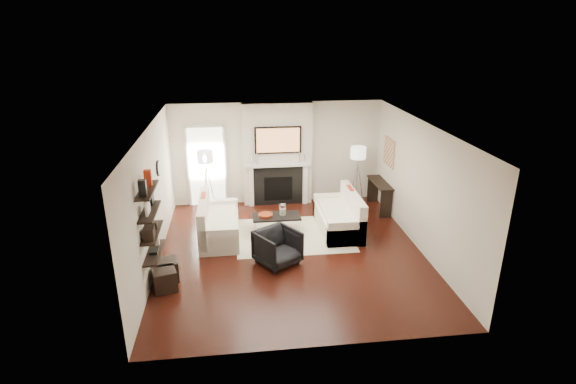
{
  "coord_description": "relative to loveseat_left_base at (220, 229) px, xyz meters",
  "views": [
    {
      "loc": [
        -1.1,
        -8.41,
        4.56
      ],
      "look_at": [
        0.0,
        0.6,
        1.15
      ],
      "focal_mm": 28.0,
      "sensor_mm": 36.0,
      "label": 1
    }
  ],
  "objects": [
    {
      "name": "loveseat_left_arm_n",
      "position": [
        0.0,
        -0.81,
        0.09
      ],
      "size": [
        0.85,
        0.18,
        0.6
      ],
      "primitive_type": "cube",
      "color": "white",
      "rests_on": "floor"
    },
    {
      "name": "wall_art",
      "position": [
        4.25,
        1.14,
        1.34
      ],
      "size": [
        0.03,
        0.7,
        0.7
      ],
      "primitive_type": "cube",
      "color": "tan",
      "rests_on": "wall_right"
    },
    {
      "name": "pillow_left_charcoal",
      "position": [
        -0.33,
        -0.3,
        0.51
      ],
      "size": [
        0.1,
        0.4,
        0.4
      ],
      "primitive_type": "cube",
      "color": "black",
      "rests_on": "loveseat_left_cushion"
    },
    {
      "name": "coffee_leg_nw",
      "position": [
        0.8,
        -0.1,
        -0.02
      ],
      "size": [
        0.02,
        0.02,
        0.38
      ],
      "primitive_type": "cylinder",
      "color": "silver",
      "rests_on": "floor"
    },
    {
      "name": "mantel_pilaster_r",
      "position": [
        2.24,
        1.8,
        0.34
      ],
      "size": [
        0.12,
        0.08,
        1.1
      ],
      "primitive_type": "cube",
      "color": "white",
      "rests_on": "floor"
    },
    {
      "name": "decor_magfile_a",
      "position": [
        -1.1,
        -2.24,
        1.85
      ],
      "size": [
        0.12,
        0.1,
        0.28
      ],
      "primitive_type": "cube",
      "color": "black",
      "rests_on": "shelf_top"
    },
    {
      "name": "shelf_upper",
      "position": [
        -1.1,
        -1.91,
        1.29
      ],
      "size": [
        0.25,
        1.0,
        0.04
      ],
      "primitive_type": "cube",
      "color": "black",
      "rests_on": "wall_left"
    },
    {
      "name": "copper_bowl",
      "position": [
        1.05,
        0.12,
        0.24
      ],
      "size": [
        0.34,
        0.34,
        0.06
      ],
      "primitive_type": "cylinder",
      "color": "#AC3F1C",
      "rests_on": "coffee_table"
    },
    {
      "name": "hurricane_glass",
      "position": [
        1.45,
        0.12,
        0.35
      ],
      "size": [
        0.15,
        0.15,
        0.26
      ],
      "primitive_type": "cylinder",
      "color": "white",
      "rests_on": "coffee_table"
    },
    {
      "name": "shelf_lower",
      "position": [
        -1.1,
        -1.91,
        0.89
      ],
      "size": [
        0.25,
        1.0,
        0.04
      ],
      "primitive_type": "cube",
      "color": "black",
      "rests_on": "wall_left"
    },
    {
      "name": "fireplace_surround",
      "position": [
        1.52,
        1.83,
        0.31
      ],
      "size": [
        1.3,
        0.02,
        1.04
      ],
      "primitive_type": "cube",
      "color": "black",
      "rests_on": "floor"
    },
    {
      "name": "candlestick_r_short",
      "position": [
        2.2,
        1.79,
        1.06
      ],
      "size": [
        0.04,
        0.04,
        0.24
      ],
      "primitive_type": "cylinder",
      "color": "silver",
      "rests_on": "mantel_shelf"
    },
    {
      "name": "mantel_pilaster_l",
      "position": [
        0.8,
        1.8,
        0.34
      ],
      "size": [
        0.12,
        0.08,
        1.1
      ],
      "primitive_type": "cube",
      "color": "white",
      "rests_on": "floor"
    },
    {
      "name": "loveseat_left_back",
      "position": [
        -0.33,
        0.0,
        0.32
      ],
      "size": [
        0.18,
        1.8,
        0.8
      ],
      "primitive_type": "cube",
      "color": "white",
      "rests_on": "floor"
    },
    {
      "name": "door_trim_r",
      "position": [
        0.15,
        2.05,
        0.84
      ],
      "size": [
        0.06,
        0.06,
        2.16
      ],
      "primitive_type": "cube",
      "color": "white",
      "rests_on": "floor"
    },
    {
      "name": "ottoman_far",
      "position": [
        -0.95,
        -2.03,
        -0.01
      ],
      "size": [
        0.5,
        0.5,
        0.4
      ],
      "primitive_type": "cube",
      "rotation": [
        0.0,
        0.0,
        0.28
      ],
      "color": "black",
      "rests_on": "floor"
    },
    {
      "name": "clock_face",
      "position": [
        -1.19,
        -0.01,
        1.49
      ],
      "size": [
        0.01,
        0.29,
        0.29
      ],
      "primitive_type": "cylinder",
      "rotation": [
        0.0,
        1.57,
        0.0
      ],
      "color": "white",
      "rests_on": "clock_rim"
    },
    {
      "name": "lamp_left_post",
      "position": [
        -0.33,
        1.64,
        0.39
      ],
      "size": [
        0.02,
        0.02,
        1.2
      ],
      "primitive_type": "cylinder",
      "color": "silver",
      "rests_on": "floor"
    },
    {
      "name": "lamp_left_leg_a",
      "position": [
        -0.22,
        1.64,
        0.39
      ],
      "size": [
        0.25,
        0.02,
        1.23
      ],
      "primitive_type": "cylinder",
      "rotation": [
        0.18,
        0.0,
        4.71
      ],
      "color": "silver",
      "rests_on": "floor"
    },
    {
      "name": "hallway_panel",
      "position": [
        -0.33,
        2.07,
        0.84
      ],
      "size": [
        0.9,
        0.02,
        2.1
      ],
      "primitive_type": "cube",
      "color": "white",
      "rests_on": "floor"
    },
    {
      "name": "pillow_right_orange",
      "position": [
        3.08,
        0.35,
        0.52
      ],
      "size": [
        0.1,
        0.42,
        0.42
      ],
      "primitive_type": "cube",
      "color": "#BA3316",
      "rests_on": "loveseat_right_cushion"
    },
    {
      "name": "console_leg_n",
      "position": [
        4.09,
        0.63,
        0.14
      ],
      "size": [
        0.3,
        0.04,
        0.71
      ],
      "primitive_type": "cube",
      "color": "black",
      "rests_on": "floor"
    },
    {
      "name": "lamp_right_leg_a",
      "position": [
        3.68,
        1.54,
        0.39
      ],
      "size": [
        0.25,
        0.02,
        1.23
      ],
      "primitive_type": "cylinder",
      "rotation": [
        0.18,
        0.0,
        4.71
      ],
      "color": "silver",
      "rests_on": "floor"
    },
    {
      "name": "lamp_right_leg_c",
      "position": [
        3.51,
        1.44,
        0.39
      ],
      "size": [
        0.14,
        0.22,
        1.23
      ],
      "primitive_type": "cylinder",
      "rotation": [
        0.18,
        0.0,
        2.62
      ],
      "color": "silver",
      "rests_on": "floor"
    },
    {
      "name": "loveseat_right_base",
      "position": [
        2.74,
        0.05,
        0.0
      ],
      "size": [
        0.85,
        1.8,
        0.42
      ],
      "primitive_type": "cube",
      "color": "white",
      "rests_on": "floor"
    },
    {
      "name": "loveseat_left_arm_s",
      "position": [
        0.0,
        0.81,
        0.09
      ],
      "size": [
        0.85,
        0.18,
        0.6
      ],
      "primitive_type": "cube",
      "color": "white",
      "rests_on": "floor"
    },
    {
      "name": "console_leg_s",
      "position": [
        4.09,
        1.73,
        0.14
      ],
      "size": [
        0.3,
        0.04,
        0.71
      ],
      "primitive_type": "cube",
      "color": "black",
      "rests_on": "floor"
    },
    {
      "name": "room_envelope",
      "position": [
        1.52,
        -0.91,
        1.14
      ],
      "size": [
        6.0,
        6.0,
        6.0
      ],
      "color": "black",
      "rests_on": "ground"
    },
    {
      "name": "tv_screen",
      "position": [
        1.52,
        1.77,
        1.57
      ],
      "size": [
        1.1,
        0.0,
        0.62
      ],
      "primitive_type": "cube",
      "color": "#BF723F",
      "rests_on": "tv_body"
    },
    {
      "name": "lamp_left_leg_c",
      "position": [
        -0.39,
        1.55,
        0.39
      ],
      "size": [
        0.14,
        0.22,
        1.23
      ],
      "primitive_type": "cylinder",
      "rotation": [
        0.18,
        0.0,
        2.62
      ],
      "color": "silver",
      "rests_on": "floor"
    },
    {
      "name": "coffee_leg_sw",
      "position": [
        0.8,
        0.34,
        -0.02
      ],
      "size": [
        0.02,
        0.02,
        0.38
      ],
      "primitive_type": "cylinder",
      "color": "silver",
      "rests_on": "floor"
    },
    {
      "name": "coffee_leg_ne",
      "position": [
        1.8,
        -0.1,
        -0.02
      ],
      "size": [
        0.02,
        0.02,
        0.38
      ],
      "primitive_type": "cylinder",
      "color": "silver",
      "rests_on": "floor"
    },
    {
      "name": "decor_frame_a",
      "position": [
        -1.1,
        -2.04,
        1.42
      ],
      "size": [
        0.04,
        0.3,
        0.22
      ],
      "primitive_type": "cube",
      "color": "white",
      "rests_on": "shelf_upper"
    },
    {
      "name": "loveseat_left_cushion",
      "position": [
        0.05,
        -0.0,
        0.26
      ],
      "size": [
        0.63,
        1.44,
        0.1
      ],
      "primitive_type": "cube",
      "color": "white",
      "rests_on": "loveseat_left_base"
    },
    {
      "name": "shelf_top",
      "position": [
        -1.1,
        -1.91,
        1.69
      ],
      "size": [
        0.25,
        1.0,
        0.04
      ],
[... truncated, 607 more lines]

